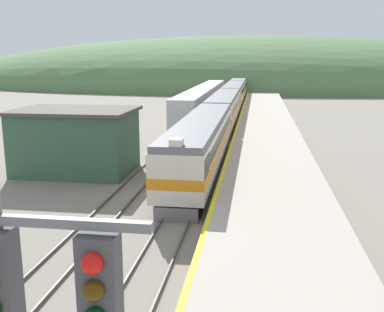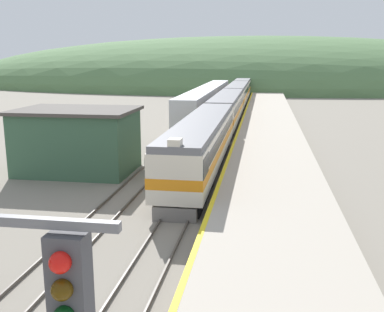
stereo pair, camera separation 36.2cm
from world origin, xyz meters
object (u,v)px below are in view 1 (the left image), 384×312
carriage_third (234,95)px  express_train_lead_car (201,143)px  carriage_fourth (239,87)px  carriage_second (224,109)px  siding_train (204,100)px

carriage_third → express_train_lead_car: bearing=-90.0°
express_train_lead_car → carriage_fourth: bearing=90.0°
carriage_second → carriage_fourth: (0.00, 42.53, 0.00)m
siding_train → carriage_fourth: bearing=82.8°
express_train_lead_car → siding_train: (-3.87, 33.93, -0.10)m
carriage_third → siding_train: bearing=-112.2°
carriage_second → carriage_third: same height
carriage_second → carriage_fourth: same height
express_train_lead_car → carriage_second: size_ratio=1.06×
express_train_lead_car → carriage_fourth: express_train_lead_car is taller
carriage_fourth → siding_train: bearing=-97.2°
carriage_third → carriage_fourth: bearing=90.0°
carriage_second → carriage_third: size_ratio=1.00×
siding_train → carriage_third: bearing=67.8°
express_train_lead_car → carriage_second: bearing=90.0°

